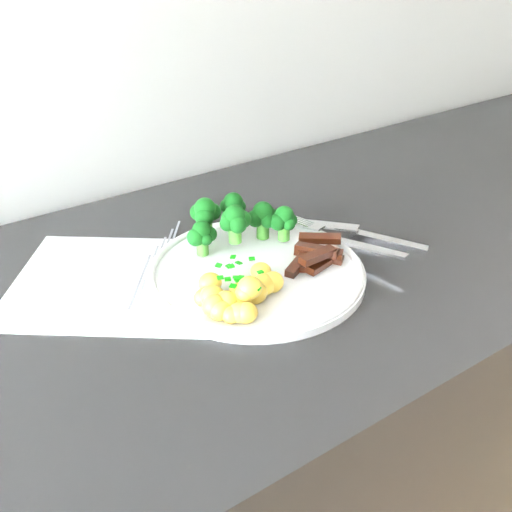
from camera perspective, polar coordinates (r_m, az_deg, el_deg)
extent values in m
cube|color=black|center=(1.10, 0.88, -20.47)|extent=(2.37, 0.59, 0.89)
cube|color=white|center=(0.77, -10.83, -2.38)|extent=(0.38, 0.36, 0.00)
cube|color=slate|center=(0.84, -7.94, 0.98)|extent=(0.09, 0.12, 0.00)
cube|color=slate|center=(0.82, -8.60, 0.23)|extent=(0.09, 0.11, 0.00)
cube|color=slate|center=(0.80, -9.29, -0.55)|extent=(0.08, 0.11, 0.00)
cube|color=slate|center=(0.78, -10.01, -1.37)|extent=(0.08, 0.11, 0.00)
cube|color=slate|center=(0.77, -10.77, -2.23)|extent=(0.08, 0.10, 0.00)
cylinder|color=white|center=(0.76, 0.00, -1.63)|extent=(0.27, 0.27, 0.01)
torus|color=white|center=(0.76, 0.00, -1.26)|extent=(0.27, 0.27, 0.01)
cylinder|color=#2F661D|center=(0.79, -1.97, 2.09)|extent=(0.02, 0.02, 0.02)
sphere|color=black|center=(0.79, -1.29, 3.45)|extent=(0.02, 0.02, 0.02)
sphere|color=black|center=(0.79, -2.45, 3.56)|extent=(0.02, 0.02, 0.02)
sphere|color=black|center=(0.78, -2.67, 3.05)|extent=(0.02, 0.02, 0.02)
sphere|color=black|center=(0.78, -1.70, 2.96)|extent=(0.02, 0.02, 0.02)
sphere|color=black|center=(0.78, -2.01, 3.81)|extent=(0.03, 0.03, 0.03)
cylinder|color=#2F661D|center=(0.83, 0.65, 2.49)|extent=(0.02, 0.02, 0.02)
sphere|color=black|center=(0.82, 1.37, 3.75)|extent=(0.02, 0.02, 0.02)
sphere|color=black|center=(0.83, 0.26, 3.86)|extent=(0.02, 0.02, 0.02)
sphere|color=black|center=(0.81, -0.05, 3.53)|extent=(0.02, 0.02, 0.02)
sphere|color=black|center=(0.81, 1.11, 3.31)|extent=(0.02, 0.02, 0.02)
sphere|color=black|center=(0.81, 0.66, 4.16)|extent=(0.03, 0.03, 0.03)
cylinder|color=#2F661D|center=(0.79, -5.02, 0.86)|extent=(0.02, 0.02, 0.02)
sphere|color=black|center=(0.78, -4.40, 2.05)|extent=(0.02, 0.02, 0.02)
sphere|color=black|center=(0.79, -5.57, 2.08)|extent=(0.02, 0.02, 0.02)
sphere|color=black|center=(0.78, -5.64, 1.76)|extent=(0.02, 0.02, 0.02)
sphere|color=black|center=(0.78, -4.69, 1.58)|extent=(0.02, 0.02, 0.02)
sphere|color=black|center=(0.78, -5.10, 2.41)|extent=(0.03, 0.03, 0.03)
cylinder|color=#2F661D|center=(0.83, -2.11, 3.45)|extent=(0.02, 0.02, 0.02)
sphere|color=black|center=(0.83, -1.54, 4.66)|extent=(0.02, 0.02, 0.02)
sphere|color=black|center=(0.83, -2.72, 4.69)|extent=(0.02, 0.02, 0.02)
sphere|color=black|center=(0.82, -1.99, 4.26)|extent=(0.02, 0.02, 0.02)
sphere|color=black|center=(0.82, -2.14, 5.05)|extent=(0.03, 0.03, 0.03)
cylinder|color=#2F661D|center=(0.81, -4.72, 2.74)|extent=(0.02, 0.02, 0.02)
sphere|color=black|center=(0.81, -4.12, 4.15)|extent=(0.02, 0.02, 0.02)
sphere|color=black|center=(0.81, -5.41, 4.11)|extent=(0.02, 0.02, 0.02)
sphere|color=black|center=(0.80, -4.85, 3.62)|extent=(0.02, 0.02, 0.02)
sphere|color=black|center=(0.80, -4.80, 4.47)|extent=(0.03, 0.03, 0.03)
cylinder|color=#2F661D|center=(0.82, 2.63, 2.25)|extent=(0.02, 0.02, 0.02)
sphere|color=black|center=(0.82, 3.30, 3.37)|extent=(0.02, 0.02, 0.02)
sphere|color=black|center=(0.82, 2.17, 3.50)|extent=(0.02, 0.02, 0.02)
sphere|color=black|center=(0.81, 2.08, 3.19)|extent=(0.02, 0.02, 0.02)
sphere|color=black|center=(0.81, 3.09, 2.99)|extent=(0.02, 0.02, 0.02)
sphere|color=black|center=(0.81, 2.67, 3.81)|extent=(0.03, 0.03, 0.03)
ellipsoid|color=gold|center=(0.70, -1.05, -3.30)|extent=(0.03, 0.03, 0.02)
ellipsoid|color=gold|center=(0.67, -3.30, -5.14)|extent=(0.02, 0.02, 0.02)
ellipsoid|color=gold|center=(0.69, -0.03, -3.49)|extent=(0.03, 0.03, 0.03)
ellipsoid|color=gold|center=(0.67, -2.29, -5.53)|extent=(0.02, 0.02, 0.02)
ellipsoid|color=gold|center=(0.69, -1.28, -4.00)|extent=(0.03, 0.02, 0.02)
ellipsoid|color=gold|center=(0.70, -1.55, -3.41)|extent=(0.03, 0.02, 0.02)
ellipsoid|color=gold|center=(0.69, -4.13, -3.78)|extent=(0.03, 0.03, 0.03)
ellipsoid|color=gold|center=(0.69, -1.64, -3.93)|extent=(0.03, 0.03, 0.03)
ellipsoid|color=gold|center=(0.72, -4.32, -2.51)|extent=(0.03, 0.03, 0.02)
ellipsoid|color=gold|center=(0.68, -2.77, -4.31)|extent=(0.03, 0.03, 0.03)
ellipsoid|color=gold|center=(0.71, 0.71, -2.69)|extent=(0.03, 0.03, 0.03)
ellipsoid|color=gold|center=(0.71, 1.54, -2.45)|extent=(0.03, 0.03, 0.03)
ellipsoid|color=gold|center=(0.67, -1.52, -5.28)|extent=(0.03, 0.03, 0.02)
ellipsoid|color=gold|center=(0.68, -3.88, -4.63)|extent=(0.03, 0.03, 0.03)
ellipsoid|color=gold|center=(0.67, -1.02, -3.40)|extent=(0.02, 0.02, 0.02)
ellipsoid|color=gold|center=(0.70, -4.96, -3.88)|extent=(0.02, 0.02, 0.02)
ellipsoid|color=gold|center=(0.70, -4.79, -3.70)|extent=(0.02, 0.02, 0.02)
ellipsoid|color=gold|center=(0.74, 0.44, -1.43)|extent=(0.03, 0.03, 0.02)
ellipsoid|color=gold|center=(0.67, -0.58, -2.98)|extent=(0.03, 0.03, 0.03)
ellipsoid|color=gold|center=(0.67, -0.90, -5.34)|extent=(0.03, 0.02, 0.02)
cube|color=#066104|center=(0.71, -2.57, -0.96)|extent=(0.01, 0.01, 0.00)
cube|color=#066104|center=(0.72, -2.17, -0.08)|extent=(0.01, 0.01, 0.00)
cube|color=#066104|center=(0.69, -1.36, -2.02)|extent=(0.01, 0.01, 0.00)
cube|color=#066104|center=(0.67, -2.18, -2.82)|extent=(0.01, 0.01, 0.00)
cube|color=#066104|center=(0.72, -0.39, -0.25)|extent=(0.01, 0.01, 0.00)
cube|color=#066104|center=(0.68, -2.67, -2.17)|extent=(0.01, 0.01, 0.00)
cube|color=#066104|center=(0.70, -1.63, -0.65)|extent=(0.01, 0.01, 0.00)
cube|color=#066104|center=(0.67, -3.36, -2.04)|extent=(0.01, 0.01, 0.00)
cube|color=#066104|center=(0.69, 0.40, -1.50)|extent=(0.01, 0.01, 0.00)
cube|color=#066104|center=(0.68, -1.90, -1.98)|extent=(0.01, 0.01, 0.00)
cube|color=#066104|center=(0.70, -2.31, -0.95)|extent=(0.01, 0.01, 0.00)
cube|color=#066104|center=(0.70, -3.53, -0.87)|extent=(0.01, 0.01, 0.00)
cube|color=#066104|center=(0.69, -1.76, -2.27)|extent=(0.01, 0.01, 0.00)
cube|color=#066104|center=(0.67, 0.12, -3.05)|extent=(0.01, 0.01, 0.00)
cube|color=black|center=(0.78, 5.98, -0.28)|extent=(0.05, 0.02, 0.01)
cube|color=black|center=(0.78, 4.59, -0.32)|extent=(0.06, 0.05, 0.01)
cube|color=black|center=(0.76, 3.98, -0.74)|extent=(0.05, 0.04, 0.02)
cube|color=black|center=(0.77, 6.22, -0.69)|extent=(0.06, 0.03, 0.02)
cube|color=black|center=(0.79, 5.91, 0.06)|extent=(0.05, 0.06, 0.01)
cube|color=black|center=(0.78, 5.72, 0.59)|extent=(0.04, 0.06, 0.01)
cube|color=black|center=(0.78, 6.05, 0.31)|extent=(0.05, 0.05, 0.01)
cube|color=black|center=(0.76, 5.79, 0.05)|extent=(0.05, 0.02, 0.01)
cube|color=black|center=(0.81, 6.00, 1.65)|extent=(0.05, 0.05, 0.01)
cube|color=silver|center=(0.81, 10.02, 0.89)|extent=(0.05, 0.12, 0.02)
cube|color=silver|center=(0.84, 5.47, 2.76)|extent=(0.03, 0.03, 0.01)
cylinder|color=silver|center=(0.86, 4.30, 3.49)|extent=(0.01, 0.04, 0.00)
cylinder|color=silver|center=(0.86, 4.12, 3.38)|extent=(0.01, 0.04, 0.00)
cylinder|color=silver|center=(0.85, 3.94, 3.27)|extent=(0.01, 0.04, 0.00)
cylinder|color=silver|center=(0.85, 3.76, 3.16)|extent=(0.01, 0.04, 0.00)
cube|color=silver|center=(0.86, 5.43, 3.02)|extent=(0.09, 0.12, 0.01)
cube|color=silver|center=(0.85, 12.26, 1.26)|extent=(0.07, 0.10, 0.02)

